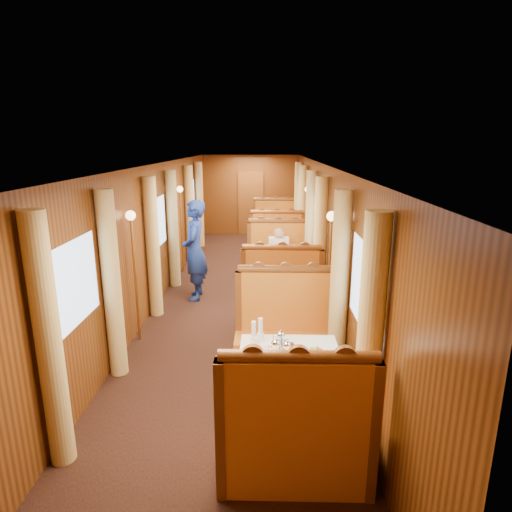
{
  "coord_description": "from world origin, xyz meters",
  "views": [
    {
      "loc": [
        0.5,
        -7.61,
        2.86
      ],
      "look_at": [
        0.33,
        -0.79,
        1.05
      ],
      "focal_mm": 30.0,
      "sensor_mm": 36.0,
      "label": 1
    }
  ],
  "objects_px": {
    "steward": "(195,250)",
    "table_near": "(289,381)",
    "tea_tray": "(283,350)",
    "fruit_plate": "(315,352)",
    "banquette_mid_aft": "(278,263)",
    "passenger": "(279,252)",
    "teapot_right": "(287,350)",
    "teapot_back": "(280,340)",
    "table_far": "(276,239)",
    "banquette_far_fwd": "(276,246)",
    "table_mid": "(279,280)",
    "banquette_mid_fwd": "(281,297)",
    "banquette_far_aft": "(275,230)",
    "banquette_near_aft": "(285,336)",
    "rose_vase_mid": "(278,251)",
    "rose_vase_far": "(277,219)",
    "banquette_near_fwd": "(295,440)",
    "teapot_left": "(276,349)"
  },
  "relations": [
    {
      "from": "table_mid",
      "to": "table_far",
      "type": "relative_size",
      "value": 1.0
    },
    {
      "from": "table_far",
      "to": "banquette_far_aft",
      "type": "xyz_separation_m",
      "value": [
        0.0,
        1.01,
        0.05
      ]
    },
    {
      "from": "banquette_mid_aft",
      "to": "passenger",
      "type": "relative_size",
      "value": 1.76
    },
    {
      "from": "steward",
      "to": "banquette_mid_fwd",
      "type": "bearing_deg",
      "value": 52.48
    },
    {
      "from": "banquette_far_fwd",
      "to": "banquette_far_aft",
      "type": "relative_size",
      "value": 1.0
    },
    {
      "from": "tea_tray",
      "to": "fruit_plate",
      "type": "height_order",
      "value": "fruit_plate"
    },
    {
      "from": "banquette_mid_aft",
      "to": "teapot_back",
      "type": "distance_m",
      "value": 4.46
    },
    {
      "from": "banquette_mid_aft",
      "to": "banquette_mid_fwd",
      "type": "bearing_deg",
      "value": -90.0
    },
    {
      "from": "banquette_mid_aft",
      "to": "passenger",
      "type": "bearing_deg",
      "value": -90.0
    },
    {
      "from": "banquette_far_fwd",
      "to": "steward",
      "type": "bearing_deg",
      "value": -122.68
    },
    {
      "from": "teapot_right",
      "to": "teapot_back",
      "type": "height_order",
      "value": "teapot_back"
    },
    {
      "from": "teapot_left",
      "to": "steward",
      "type": "relative_size",
      "value": 0.09
    },
    {
      "from": "banquette_near_fwd",
      "to": "teapot_left",
      "type": "height_order",
      "value": "banquette_near_fwd"
    },
    {
      "from": "table_near",
      "to": "steward",
      "type": "bearing_deg",
      "value": 114.07
    },
    {
      "from": "teapot_left",
      "to": "banquette_far_fwd",
      "type": "bearing_deg",
      "value": 99.8
    },
    {
      "from": "banquette_near_aft",
      "to": "steward",
      "type": "relative_size",
      "value": 0.72
    },
    {
      "from": "rose_vase_mid",
      "to": "banquette_near_aft",
      "type": "bearing_deg",
      "value": -89.16
    },
    {
      "from": "rose_vase_mid",
      "to": "banquette_far_fwd",
      "type": "bearing_deg",
      "value": 89.16
    },
    {
      "from": "banquette_mid_fwd",
      "to": "banquette_far_aft",
      "type": "distance_m",
      "value": 5.53
    },
    {
      "from": "banquette_mid_aft",
      "to": "tea_tray",
      "type": "bearing_deg",
      "value": -90.89
    },
    {
      "from": "banquette_mid_fwd",
      "to": "rose_vase_far",
      "type": "height_order",
      "value": "banquette_mid_fwd"
    },
    {
      "from": "table_far",
      "to": "fruit_plate",
      "type": "relative_size",
      "value": 4.66
    },
    {
      "from": "table_mid",
      "to": "banquette_mid_fwd",
      "type": "relative_size",
      "value": 0.78
    },
    {
      "from": "table_far",
      "to": "banquette_far_fwd",
      "type": "bearing_deg",
      "value": -90.0
    },
    {
      "from": "table_far",
      "to": "passenger",
      "type": "bearing_deg",
      "value": -90.0
    },
    {
      "from": "rose_vase_mid",
      "to": "rose_vase_far",
      "type": "xyz_separation_m",
      "value": [
        0.07,
        3.48,
        0.0
      ]
    },
    {
      "from": "table_far",
      "to": "banquette_far_fwd",
      "type": "xyz_separation_m",
      "value": [
        0.0,
        -1.01,
        0.05
      ]
    },
    {
      "from": "table_near",
      "to": "rose_vase_mid",
      "type": "xyz_separation_m",
      "value": [
        -0.04,
        3.51,
        0.55
      ]
    },
    {
      "from": "fruit_plate",
      "to": "table_near",
      "type": "bearing_deg",
      "value": 162.18
    },
    {
      "from": "tea_tray",
      "to": "teapot_right",
      "type": "xyz_separation_m",
      "value": [
        0.03,
        -0.08,
        0.05
      ]
    },
    {
      "from": "banquette_near_aft",
      "to": "banquette_far_fwd",
      "type": "relative_size",
      "value": 1.0
    },
    {
      "from": "teapot_back",
      "to": "fruit_plate",
      "type": "distance_m",
      "value": 0.39
    },
    {
      "from": "table_mid",
      "to": "teapot_back",
      "type": "bearing_deg",
      "value": -91.57
    },
    {
      "from": "banquette_mid_fwd",
      "to": "banquette_mid_aft",
      "type": "relative_size",
      "value": 1.0
    },
    {
      "from": "passenger",
      "to": "teapot_right",
      "type": "bearing_deg",
      "value": -90.48
    },
    {
      "from": "banquette_mid_fwd",
      "to": "rose_vase_far",
      "type": "relative_size",
      "value": 3.72
    },
    {
      "from": "table_mid",
      "to": "teapot_back",
      "type": "distance_m",
      "value": 3.45
    },
    {
      "from": "passenger",
      "to": "tea_tray",
      "type": "bearing_deg",
      "value": -90.95
    },
    {
      "from": "steward",
      "to": "tea_tray",
      "type": "bearing_deg",
      "value": 18.87
    },
    {
      "from": "rose_vase_far",
      "to": "passenger",
      "type": "relative_size",
      "value": 0.47
    },
    {
      "from": "table_near",
      "to": "teapot_right",
      "type": "height_order",
      "value": "teapot_right"
    },
    {
      "from": "tea_tray",
      "to": "fruit_plate",
      "type": "distance_m",
      "value": 0.34
    },
    {
      "from": "banquette_mid_aft",
      "to": "fruit_plate",
      "type": "distance_m",
      "value": 4.62
    },
    {
      "from": "steward",
      "to": "table_near",
      "type": "bearing_deg",
      "value": 20.03
    },
    {
      "from": "banquette_near_aft",
      "to": "tea_tray",
      "type": "xyz_separation_m",
      "value": [
        -0.07,
        -1.05,
        0.33
      ]
    },
    {
      "from": "table_mid",
      "to": "rose_vase_mid",
      "type": "distance_m",
      "value": 0.55
    },
    {
      "from": "tea_tray",
      "to": "steward",
      "type": "xyz_separation_m",
      "value": [
        -1.51,
        3.56,
        0.18
      ]
    },
    {
      "from": "banquette_mid_fwd",
      "to": "banquette_near_fwd",
      "type": "bearing_deg",
      "value": -90.0
    },
    {
      "from": "rose_vase_far",
      "to": "banquette_near_aft",
      "type": "bearing_deg",
      "value": -90.3
    },
    {
      "from": "table_near",
      "to": "rose_vase_mid",
      "type": "bearing_deg",
      "value": 90.6
    }
  ]
}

